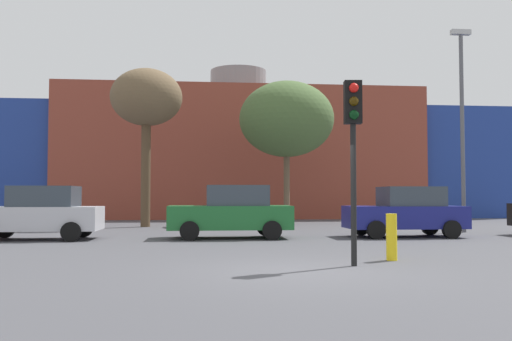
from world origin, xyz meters
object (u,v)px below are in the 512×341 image
at_px(parked_car_2, 232,212).
at_px(bare_tree_0, 287,119).
at_px(bollard_yellow_0, 392,237).
at_px(street_lamp, 462,117).
at_px(traffic_light_island, 353,129).
at_px(bare_tree_1, 146,100).
at_px(parked_car_1, 39,213).
at_px(parked_car_3, 406,212).

height_order(parked_car_2, bare_tree_0, bare_tree_0).
bearing_deg(bare_tree_0, bollard_yellow_0, -90.15).
distance_m(bare_tree_0, street_lamp, 9.13).
relative_size(traffic_light_island, street_lamp, 0.47).
bearing_deg(bare_tree_1, bollard_yellow_0, -63.77).
relative_size(bollard_yellow_0, street_lamp, 0.13).
relative_size(bare_tree_0, street_lamp, 0.90).
relative_size(parked_car_1, bare_tree_0, 0.56).
distance_m(parked_car_3, street_lamp, 5.40).
distance_m(parked_car_2, traffic_light_island, 8.16).
distance_m(parked_car_1, street_lamp, 16.35).
relative_size(traffic_light_island, bollard_yellow_0, 3.68).
bearing_deg(bollard_yellow_0, parked_car_2, 115.66).
bearing_deg(parked_car_3, bare_tree_1, -36.54).
relative_size(parked_car_3, traffic_light_island, 1.06).
bearing_deg(traffic_light_island, bollard_yellow_0, 134.64).
xyz_separation_m(parked_car_3, bollard_yellow_0, (-2.91, -6.74, -0.36)).
bearing_deg(traffic_light_island, parked_car_2, -158.50).
relative_size(parked_car_1, bollard_yellow_0, 3.92).
distance_m(parked_car_1, bare_tree_0, 13.92).
bearing_deg(parked_car_3, bare_tree_0, -72.19).
height_order(parked_car_3, traffic_light_island, traffic_light_island).
height_order(parked_car_2, street_lamp, street_lamp).
xyz_separation_m(traffic_light_island, street_lamp, (7.25, 9.83, 1.78)).
xyz_separation_m(bollard_yellow_0, street_lamp, (6.14, 8.94, 4.09)).
bearing_deg(bare_tree_0, parked_car_3, -72.19).
relative_size(parked_car_2, bare_tree_0, 0.57).
xyz_separation_m(traffic_light_island, bollard_yellow_0, (1.11, 0.89, -2.31)).
height_order(parked_car_1, parked_car_3, parked_car_1).
relative_size(parked_car_3, street_lamp, 0.50).
height_order(parked_car_2, parked_car_3, parked_car_2).
bearing_deg(parked_car_1, traffic_light_island, 138.12).
relative_size(parked_car_1, traffic_light_island, 1.06).
xyz_separation_m(parked_car_1, bare_tree_1, (2.71, 7.28, 5.12)).
relative_size(parked_car_1, bare_tree_1, 0.55).
height_order(traffic_light_island, bare_tree_1, bare_tree_1).
height_order(parked_car_2, bollard_yellow_0, parked_car_2).
bearing_deg(street_lamp, parked_car_1, -172.06).
height_order(parked_car_1, bare_tree_1, bare_tree_1).
bearing_deg(traffic_light_island, street_lamp, 149.51).
distance_m(parked_car_2, street_lamp, 10.32).
height_order(bare_tree_0, street_lamp, street_lamp).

